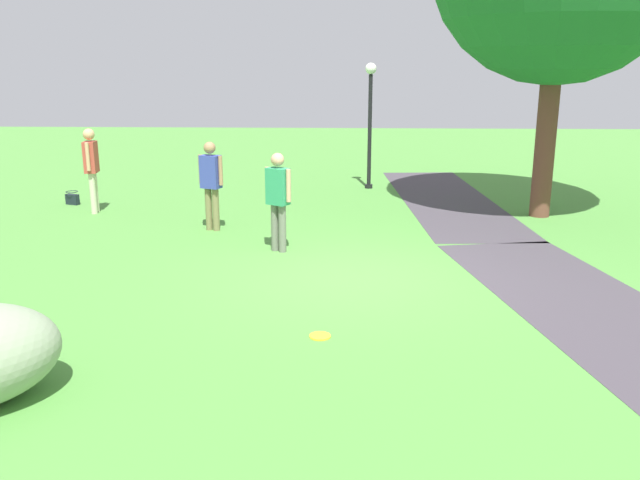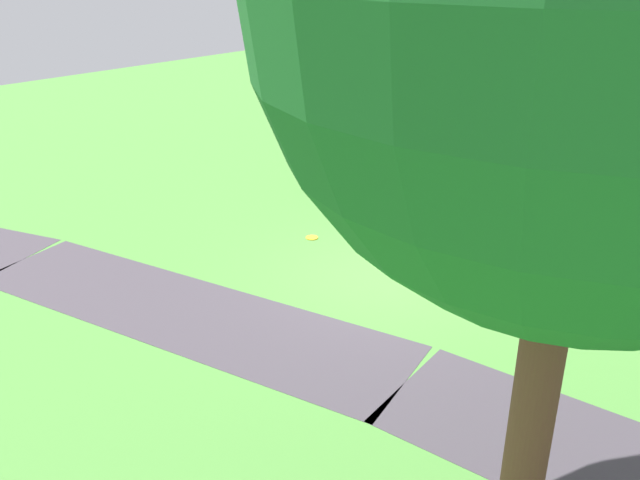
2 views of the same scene
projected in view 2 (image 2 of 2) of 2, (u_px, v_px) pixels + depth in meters
ground_plane at (388, 279)px, 12.12m from camera, size 48.00×48.00×0.00m
footpath_segment_mid at (182, 311)px, 11.04m from camera, size 8.25×3.55×0.01m
lawn_boulder at (345, 165)px, 16.92m from camera, size 1.98×2.07×0.96m
man_near_boulder at (498, 226)px, 11.85m from camera, size 0.39×0.46×1.71m
passerby_on_path at (608, 222)px, 12.00m from camera, size 0.35×0.49×1.72m
backpack_by_boulder at (329, 164)px, 18.01m from camera, size 0.33×0.33×0.40m
frisbee_on_grass at (312, 238)px, 13.83m from camera, size 0.26×0.26×0.02m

